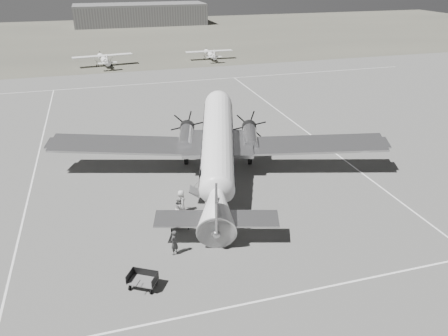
# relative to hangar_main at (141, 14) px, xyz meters

# --- Properties ---
(ground) EXTENTS (260.00, 260.00, 0.00)m
(ground) POSITION_rel_hangar_main_xyz_m (-5.00, -120.00, -3.30)
(ground) COLOR slate
(ground) RESTS_ON ground
(taxi_line_near) EXTENTS (60.00, 0.15, 0.01)m
(taxi_line_near) POSITION_rel_hangar_main_xyz_m (-5.00, -134.00, -3.29)
(taxi_line_near) COLOR white
(taxi_line_near) RESTS_ON ground
(taxi_line_right) EXTENTS (0.15, 80.00, 0.01)m
(taxi_line_right) POSITION_rel_hangar_main_xyz_m (7.00, -120.00, -3.29)
(taxi_line_right) COLOR white
(taxi_line_right) RESTS_ON ground
(taxi_line_left) EXTENTS (0.15, 60.00, 0.01)m
(taxi_line_left) POSITION_rel_hangar_main_xyz_m (-23.00, -110.00, -3.29)
(taxi_line_left) COLOR white
(taxi_line_left) RESTS_ON ground
(taxi_line_horizon) EXTENTS (90.00, 0.15, 0.01)m
(taxi_line_horizon) POSITION_rel_hangar_main_xyz_m (-5.00, -80.00, -3.29)
(taxi_line_horizon) COLOR white
(taxi_line_horizon) RESTS_ON ground
(grass_infield) EXTENTS (260.00, 90.00, 0.01)m
(grass_infield) POSITION_rel_hangar_main_xyz_m (-5.00, -25.00, -3.30)
(grass_infield) COLOR #5A594C
(grass_infield) RESTS_ON ground
(hangar_main) EXTENTS (42.00, 14.00, 6.60)m
(hangar_main) POSITION_rel_hangar_main_xyz_m (0.00, 0.00, 0.00)
(hangar_main) COLOR slate
(hangar_main) RESTS_ON ground
(dc3_airliner) EXTENTS (36.97, 30.26, 6.11)m
(dc3_airliner) POSITION_rel_hangar_main_xyz_m (-6.62, -118.10, -0.25)
(dc3_airliner) COLOR #ACACAE
(dc3_airliner) RESTS_ON ground
(light_plane_left) EXTENTS (12.66, 10.79, 2.39)m
(light_plane_left) POSITION_rel_hangar_main_xyz_m (-14.54, -63.89, -2.10)
(light_plane_left) COLOR white
(light_plane_left) RESTS_ON ground
(light_plane_right) EXTENTS (10.01, 8.16, 2.06)m
(light_plane_right) POSITION_rel_hangar_main_xyz_m (6.92, -63.37, -2.27)
(light_plane_right) COLOR white
(light_plane_right) RESTS_ON ground
(baggage_cart_near) EXTENTS (1.67, 1.18, 0.94)m
(baggage_cart_near) POSITION_rel_hangar_main_xyz_m (-11.56, -124.89, -2.83)
(baggage_cart_near) COLOR #606060
(baggage_cart_near) RESTS_ON ground
(baggage_cart_far) EXTENTS (2.21, 2.02, 1.02)m
(baggage_cart_far) POSITION_rel_hangar_main_xyz_m (-14.95, -130.85, -2.79)
(baggage_cart_far) COLOR #606060
(baggage_cart_far) RESTS_ON ground
(ground_crew) EXTENTS (0.79, 0.79, 1.85)m
(ground_crew) POSITION_rel_hangar_main_xyz_m (-12.45, -127.98, -2.38)
(ground_crew) COLOR #333333
(ground_crew) RESTS_ON ground
(ramp_agent) EXTENTS (0.91, 1.08, 1.98)m
(ramp_agent) POSITION_rel_hangar_main_xyz_m (-11.22, -123.71, -2.31)
(ramp_agent) COLOR #ACACAA
(ramp_agent) RESTS_ON ground
(passenger) EXTENTS (0.69, 0.99, 1.93)m
(passenger) POSITION_rel_hangar_main_xyz_m (-10.91, -122.64, -2.34)
(passenger) COLOR silver
(passenger) RESTS_ON ground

